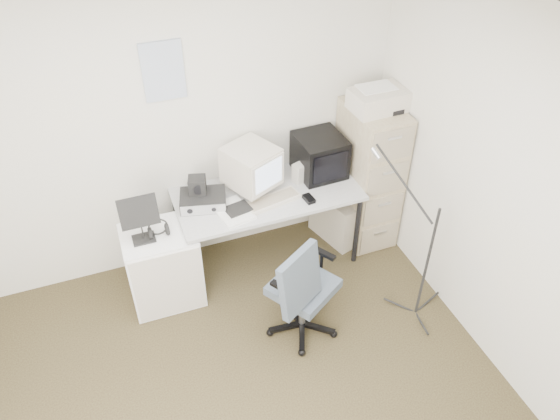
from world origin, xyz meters
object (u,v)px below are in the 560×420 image
object	(u,v)px
filing_cabinet	(368,175)
desk	(268,227)
office_chair	(303,285)
side_cart	(163,266)

from	to	relation	value
filing_cabinet	desk	world-z (taller)	filing_cabinet
office_chair	filing_cabinet	bearing A→B (deg)	10.11
office_chair	side_cart	world-z (taller)	office_chair
filing_cabinet	side_cart	bearing A→B (deg)	-175.10
filing_cabinet	desk	distance (m)	0.99
filing_cabinet	desk	size ratio (longest dim) A/B	0.87
desk	office_chair	bearing A→B (deg)	-91.75
desk	filing_cabinet	bearing A→B (deg)	1.81
desk	side_cart	world-z (taller)	desk
office_chair	side_cart	bearing A→B (deg)	110.65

